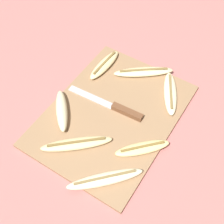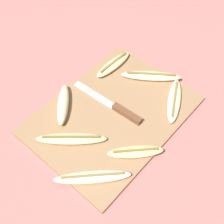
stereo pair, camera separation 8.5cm
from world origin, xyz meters
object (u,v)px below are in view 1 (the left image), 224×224
(banana_ripe_center, at_px, (104,65))
(banana_pale_long, at_px, (170,93))
(banana_mellow_near, at_px, (77,144))
(banana_golden_short, at_px, (142,148))
(banana_bright_far, at_px, (105,179))
(banana_soft_right, at_px, (144,72))
(banana_cream_curved, at_px, (62,110))
(knife, at_px, (119,108))

(banana_ripe_center, xyz_separation_m, banana_pale_long, (0.01, -0.25, -0.00))
(banana_pale_long, bearing_deg, banana_mellow_near, 155.29)
(banana_golden_short, relative_size, banana_pale_long, 0.82)
(banana_bright_far, bearing_deg, banana_soft_right, 14.07)
(banana_bright_far, relative_size, banana_pale_long, 1.01)
(banana_golden_short, xyz_separation_m, banana_pale_long, (0.22, 0.02, 0.00))
(banana_mellow_near, xyz_separation_m, banana_ripe_center, (0.30, 0.10, 0.00))
(banana_cream_curved, bearing_deg, banana_bright_far, -116.21)
(banana_mellow_near, xyz_separation_m, banana_soft_right, (0.35, -0.03, -0.00))
(banana_cream_curved, bearing_deg, banana_ripe_center, -0.60)
(banana_cream_curved, xyz_separation_m, banana_ripe_center, (0.23, -0.00, -0.00))
(banana_mellow_near, bearing_deg, banana_ripe_center, 18.74)
(knife, bearing_deg, banana_cream_curved, 123.65)
(banana_bright_far, xyz_separation_m, banana_pale_long, (0.36, -0.02, -0.00))
(banana_mellow_near, distance_m, banana_bright_far, 0.14)
(banana_cream_curved, xyz_separation_m, banana_bright_far, (-0.11, -0.23, -0.00))
(banana_cream_curved, xyz_separation_m, banana_pale_long, (0.24, -0.25, -0.01))
(banana_ripe_center, relative_size, banana_pale_long, 0.91)
(banana_mellow_near, bearing_deg, banana_golden_short, -61.72)
(knife, height_order, banana_soft_right, banana_soft_right)
(banana_ripe_center, bearing_deg, banana_golden_short, -128.56)
(banana_mellow_near, height_order, banana_pale_long, same)
(banana_cream_curved, xyz_separation_m, banana_golden_short, (0.02, -0.27, -0.01))
(banana_mellow_near, relative_size, banana_golden_short, 1.28)
(banana_cream_curved, bearing_deg, banana_pale_long, -45.60)
(banana_cream_curved, distance_m, banana_pale_long, 0.35)
(banana_soft_right, height_order, banana_pale_long, same)
(banana_cream_curved, relative_size, banana_ripe_center, 0.89)
(banana_ripe_center, distance_m, banana_golden_short, 0.34)
(banana_cream_curved, distance_m, banana_soft_right, 0.31)
(banana_ripe_center, xyz_separation_m, banana_bright_far, (-0.35, -0.23, 0.00))
(knife, xyz_separation_m, banana_mellow_near, (-0.17, 0.03, 0.00))
(banana_soft_right, height_order, banana_golden_short, banana_soft_right)
(knife, relative_size, banana_bright_far, 1.50)
(banana_soft_right, xyz_separation_m, banana_bright_far, (-0.39, -0.10, 0.00))
(knife, xyz_separation_m, banana_cream_curved, (-0.10, 0.14, 0.01))
(knife, height_order, banana_ripe_center, banana_ripe_center)
(banana_ripe_center, distance_m, banana_bright_far, 0.42)
(banana_mellow_near, height_order, banana_cream_curved, banana_cream_curved)
(banana_bright_far, bearing_deg, banana_ripe_center, 33.40)
(banana_ripe_center, bearing_deg, knife, -133.36)
(banana_cream_curved, height_order, banana_pale_long, banana_cream_curved)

